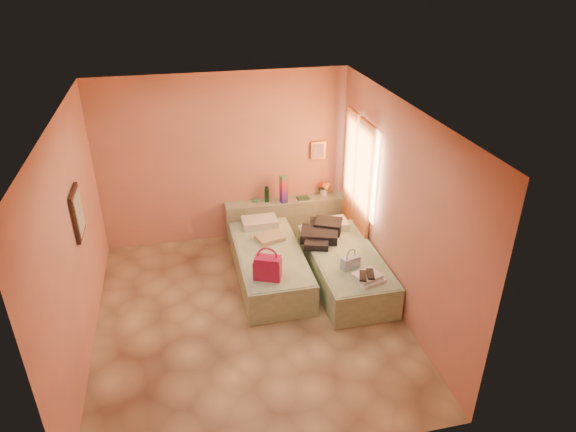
% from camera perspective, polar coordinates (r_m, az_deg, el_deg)
% --- Properties ---
extents(ground, '(4.50, 4.50, 0.00)m').
position_cam_1_polar(ground, '(7.09, -4.30, -11.06)').
color(ground, tan).
rests_on(ground, ground).
extents(room_walls, '(4.02, 4.51, 2.81)m').
position_cam_1_polar(room_walls, '(6.67, -3.85, 4.31)').
color(room_walls, tan).
rests_on(room_walls, ground).
extents(headboard_ledge, '(2.05, 0.30, 0.65)m').
position_cam_1_polar(headboard_ledge, '(8.79, -0.23, -0.13)').
color(headboard_ledge, '#9AA385').
rests_on(headboard_ledge, ground).
extents(bed_left, '(0.90, 2.00, 0.50)m').
position_cam_1_polar(bed_left, '(7.63, -2.05, -5.53)').
color(bed_left, '#ACC39D').
rests_on(bed_left, ground).
extents(bed_right, '(0.90, 2.00, 0.50)m').
position_cam_1_polar(bed_right, '(7.61, 6.35, -5.80)').
color(bed_right, '#ACC39D').
rests_on(bed_right, ground).
extents(water_bottle, '(0.08, 0.08, 0.26)m').
position_cam_1_polar(water_bottle, '(8.54, -2.38, 2.41)').
color(water_bottle, '#15391D').
rests_on(water_bottle, headboard_ledge).
extents(rainbow_box, '(0.13, 0.13, 0.48)m').
position_cam_1_polar(rainbow_box, '(8.47, -0.48, 3.01)').
color(rainbow_box, '#A21441').
rests_on(rainbow_box, headboard_ledge).
extents(small_dish, '(0.15, 0.15, 0.03)m').
position_cam_1_polar(small_dish, '(8.61, -3.61, 1.73)').
color(small_dish, '#478355').
rests_on(small_dish, headboard_ledge).
extents(green_book, '(0.21, 0.16, 0.03)m').
position_cam_1_polar(green_book, '(8.68, 1.69, 2.00)').
color(green_book, '#284B34').
rests_on(green_book, headboard_ledge).
extents(flower_vase, '(0.29, 0.29, 0.28)m').
position_cam_1_polar(flower_vase, '(8.79, 4.02, 3.18)').
color(flower_vase, silver).
rests_on(flower_vase, headboard_ledge).
extents(magenta_handbag, '(0.41, 0.32, 0.34)m').
position_cam_1_polar(magenta_handbag, '(6.83, -2.29, -5.71)').
color(magenta_handbag, '#A21441').
rests_on(magenta_handbag, bed_left).
extents(khaki_garment, '(0.46, 0.40, 0.07)m').
position_cam_1_polar(khaki_garment, '(7.76, -2.04, -2.43)').
color(khaki_garment, tan).
rests_on(khaki_garment, bed_left).
extents(clothes_pile, '(0.78, 0.78, 0.18)m').
position_cam_1_polar(clothes_pile, '(7.78, 3.87, -1.92)').
color(clothes_pile, black).
rests_on(clothes_pile, bed_right).
extents(blue_handbag, '(0.29, 0.19, 0.17)m').
position_cam_1_polar(blue_handbag, '(7.13, 6.95, -5.15)').
color(blue_handbag, '#436CA2').
rests_on(blue_handbag, bed_right).
extents(towel_stack, '(0.42, 0.39, 0.10)m').
position_cam_1_polar(towel_stack, '(6.92, 9.00, -6.79)').
color(towel_stack, white).
rests_on(towel_stack, bed_right).
extents(sandal_pair, '(0.25, 0.29, 0.03)m').
position_cam_1_polar(sandal_pair, '(6.85, 8.77, -6.54)').
color(sandal_pair, black).
rests_on(sandal_pair, towel_stack).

